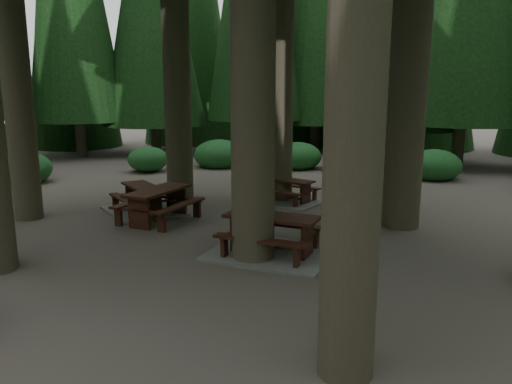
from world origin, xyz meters
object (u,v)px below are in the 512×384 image
Objects in this scene: picnic_table_a at (271,241)px; picnic_table_c at (287,195)px; picnic_table_b at (159,200)px; picnic_table_f at (143,203)px.

picnic_table_c is at bearing 105.86° from picnic_table_a.
picnic_table_b is 4.03m from picnic_table_c.
picnic_table_b reaches higher than picnic_table_a.
picnic_table_b is at bearing -110.45° from picnic_table_c.
picnic_table_c is (1.54, 3.71, -0.33)m from picnic_table_b.
picnic_table_c is 0.78× the size of picnic_table_f.
picnic_table_a reaches higher than picnic_table_f.
picnic_table_a is at bearing -106.55° from picnic_table_b.
picnic_table_a is 1.03× the size of picnic_table_f.
picnic_table_f is at bearing 57.21° from picnic_table_b.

